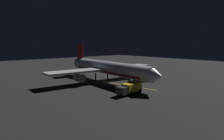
# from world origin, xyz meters

# --- Properties ---
(ground_plane) EXTENTS (180.00, 180.00, 0.20)m
(ground_plane) POSITION_xyz_m (0.00, 0.00, -0.10)
(ground_plane) COLOR black
(apron_guide_stripe) EXTENTS (3.35, 21.70, 0.01)m
(apron_guide_stripe) POSITION_xyz_m (-0.54, 4.00, 0.00)
(apron_guide_stripe) COLOR gold
(apron_guide_stripe) RESTS_ON ground_plane
(airliner) EXTENTS (32.82, 38.31, 10.30)m
(airliner) POSITION_xyz_m (-0.04, -0.61, 3.77)
(airliner) COLOR silver
(airliner) RESTS_ON ground_plane
(baggage_truck) EXTENTS (6.47, 2.77, 2.24)m
(baggage_truck) POSITION_xyz_m (4.88, 13.12, 1.19)
(baggage_truck) COLOR gold
(baggage_truck) RESTS_ON ground_plane
(catering_truck) EXTENTS (5.77, 5.65, 2.61)m
(catering_truck) POSITION_xyz_m (-8.30, 5.50, 1.32)
(catering_truck) COLOR gold
(catering_truck) RESTS_ON ground_plane
(ground_crew_worker) EXTENTS (0.40, 0.40, 1.74)m
(ground_crew_worker) POSITION_xyz_m (3.78, 10.71, 0.89)
(ground_crew_worker) COLOR black
(ground_crew_worker) RESTS_ON ground_plane
(traffic_cone_near_left) EXTENTS (0.50, 0.50, 0.55)m
(traffic_cone_near_left) POSITION_xyz_m (5.36, 8.43, 0.25)
(traffic_cone_near_left) COLOR #EA590F
(traffic_cone_near_left) RESTS_ON ground_plane
(traffic_cone_near_right) EXTENTS (0.50, 0.50, 0.55)m
(traffic_cone_near_right) POSITION_xyz_m (5.51, 2.87, 0.25)
(traffic_cone_near_right) COLOR #EA590F
(traffic_cone_near_right) RESTS_ON ground_plane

